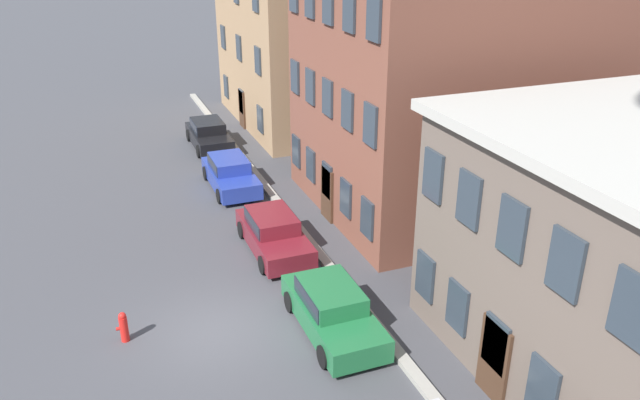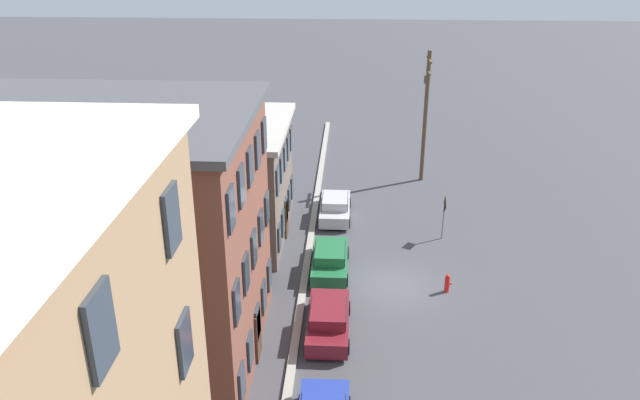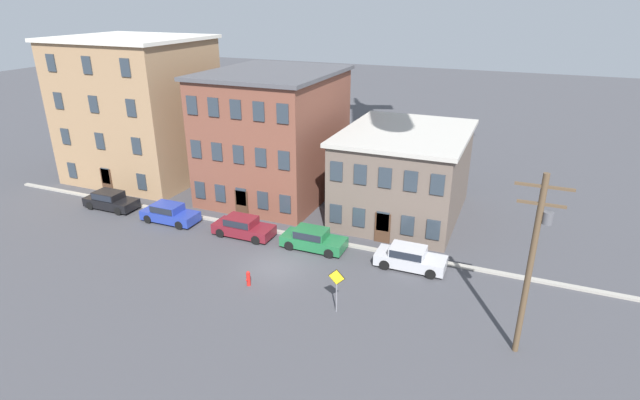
{
  "view_description": "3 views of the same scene",
  "coord_description": "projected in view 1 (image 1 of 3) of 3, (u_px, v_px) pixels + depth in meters",
  "views": [
    {
      "loc": [
        15.51,
        -2.69,
        11.13
      ],
      "look_at": [
        1.23,
        2.83,
        4.33
      ],
      "focal_mm": 35.0,
      "sensor_mm": 36.0,
      "label": 1
    },
    {
      "loc": [
        -27.21,
        2.23,
        16.48
      ],
      "look_at": [
        -1.04,
        3.65,
        5.04
      ],
      "focal_mm": 35.0,
      "sensor_mm": 36.0,
      "label": 2
    },
    {
      "loc": [
        13.31,
        -24.64,
        16.0
      ],
      "look_at": [
        1.55,
        3.61,
        3.49
      ],
      "focal_mm": 28.0,
      "sensor_mm": 36.0,
      "label": 3
    }
  ],
  "objects": [
    {
      "name": "apartment_midblock",
      "position": [
        458.0,
        81.0,
        25.47
      ],
      "size": [
        9.95,
        11.94,
        10.49
      ],
      "color": "brown",
      "rests_on": "ground_plane"
    },
    {
      "name": "fire_hydrant",
      "position": [
        124.0,
        327.0,
        17.99
      ],
      "size": [
        0.24,
        0.34,
        0.96
      ],
      "color": "red",
      "rests_on": "ground_plane"
    },
    {
      "name": "car_green",
      "position": [
        332.0,
        308.0,
        18.39
      ],
      "size": [
        4.4,
        1.92,
        1.43
      ],
      "color": "#1E6638",
      "rests_on": "ground_plane"
    },
    {
      "name": "car_black",
      "position": [
        209.0,
        133.0,
        33.7
      ],
      "size": [
        4.4,
        1.92,
        1.43
      ],
      "color": "black",
      "rests_on": "ground_plane"
    },
    {
      "name": "kerb_strip",
      "position": [
        354.0,
        298.0,
        20.08
      ],
      "size": [
        56.0,
        0.36,
        0.16
      ],
      "primitive_type": "cube",
      "color": "#9E998E",
      "rests_on": "ground_plane"
    },
    {
      "name": "car_blue",
      "position": [
        230.0,
        172.0,
        28.42
      ],
      "size": [
        4.4,
        1.92,
        1.43
      ],
      "color": "#233899",
      "rests_on": "ground_plane"
    },
    {
      "name": "ground_plane",
      "position": [
        217.0,
        331.0,
        18.62
      ],
      "size": [
        200.0,
        200.0,
        0.0
      ],
      "primitive_type": "plane",
      "color": "#424247"
    },
    {
      "name": "apartment_corner",
      "position": [
        321.0,
        12.0,
        36.35
      ],
      "size": [
        12.24,
        10.47,
        12.8
      ],
      "color": "#9E7A56",
      "rests_on": "ground_plane"
    },
    {
      "name": "car_maroon",
      "position": [
        273.0,
        231.0,
        22.96
      ],
      "size": [
        4.4,
        1.92,
        1.43
      ],
      "color": "maroon",
      "rests_on": "ground_plane"
    }
  ]
}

